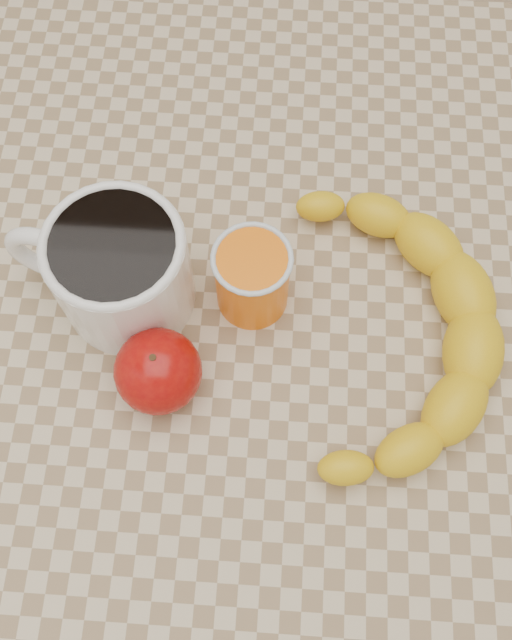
# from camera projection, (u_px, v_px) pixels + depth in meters

# --- Properties ---
(ground) EXTENTS (3.00, 3.00, 0.00)m
(ground) POSITION_uv_depth(u_px,v_px,m) (256.00, 480.00, 1.32)
(ground) COLOR tan
(ground) RESTS_ON ground
(table) EXTENTS (0.80, 0.80, 0.75)m
(table) POSITION_uv_depth(u_px,v_px,m) (256.00, 361.00, 0.71)
(table) COLOR #CBB48F
(table) RESTS_ON ground
(coffee_mug) EXTENTS (0.17, 0.14, 0.10)m
(coffee_mug) POSITION_uv_depth(u_px,v_px,m) (117.00, 267.00, 0.59)
(coffee_mug) COLOR white
(coffee_mug) RESTS_ON table
(orange_juice_glass) EXTENTS (0.07, 0.07, 0.08)m
(orange_juice_glass) POSITION_uv_depth(u_px,v_px,m) (252.00, 278.00, 0.60)
(orange_juice_glass) COLOR orange
(orange_juice_glass) RESTS_ON table
(apple) EXTENTS (0.08, 0.08, 0.07)m
(apple) POSITION_uv_depth(u_px,v_px,m) (158.00, 371.00, 0.58)
(apple) COLOR #8D0406
(apple) RESTS_ON table
(banana) EXTENTS (0.26, 0.35, 0.05)m
(banana) POSITION_uv_depth(u_px,v_px,m) (391.00, 331.00, 0.60)
(banana) COLOR yellow
(banana) RESTS_ON table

